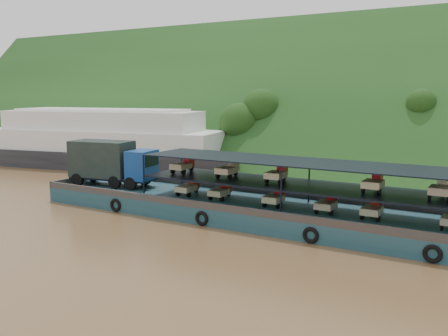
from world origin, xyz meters
The scene contains 4 objects.
ground centered at (0.00, 0.00, 0.00)m, with size 160.00×160.00×0.00m, color brown.
hillside centered at (0.00, 36.00, 0.00)m, with size 140.00×28.00×28.00m, color #143312.
cargo_barge centered at (-0.12, 0.68, 1.27)m, with size 35.00×7.18×5.06m.
passenger_ferry centered at (-26.34, 14.43, 3.11)m, with size 36.49×15.73×7.18m.
Camera 1 is at (18.21, -31.05, 9.30)m, focal length 40.00 mm.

